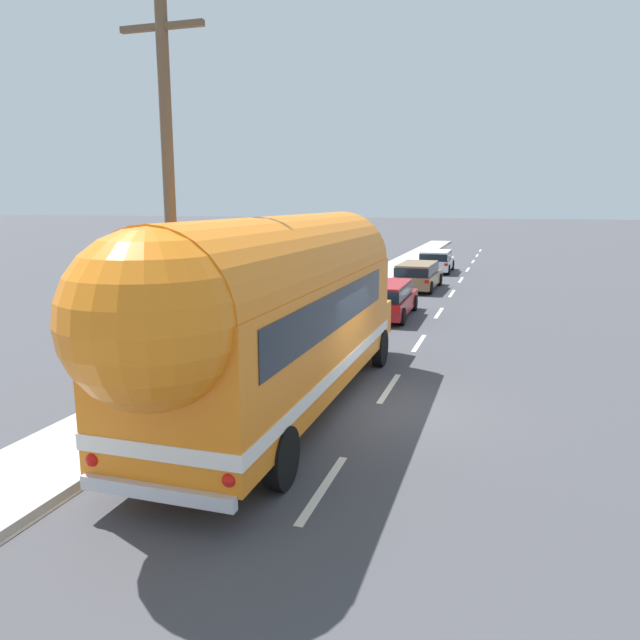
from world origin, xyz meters
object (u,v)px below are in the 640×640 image
(painted_bus, at_px, (275,309))
(car_third, at_px, (436,260))
(utility_pole, at_px, (170,200))
(car_second, at_px, (418,274))
(car_lead, at_px, (386,297))

(painted_bus, height_order, car_third, painted_bus)
(utility_pole, distance_m, car_third, 27.69)
(car_second, xyz_separation_m, car_third, (-0.01, 7.93, -0.01))
(utility_pole, relative_size, car_second, 1.79)
(car_lead, xyz_separation_m, car_second, (0.08, 7.85, 0.00))
(car_lead, distance_m, car_third, 15.78)
(utility_pole, xyz_separation_m, painted_bus, (2.28, -0.03, -2.12))
(painted_bus, xyz_separation_m, car_second, (0.00, 19.45, -1.51))
(utility_pole, height_order, painted_bus, utility_pole)
(car_second, bearing_deg, car_third, 90.09)
(painted_bus, bearing_deg, car_second, 90.00)
(utility_pole, relative_size, car_third, 1.95)
(utility_pole, xyz_separation_m, car_lead, (2.20, 11.57, -3.63))
(painted_bus, height_order, car_lead, painted_bus)
(painted_bus, bearing_deg, car_lead, 90.37)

